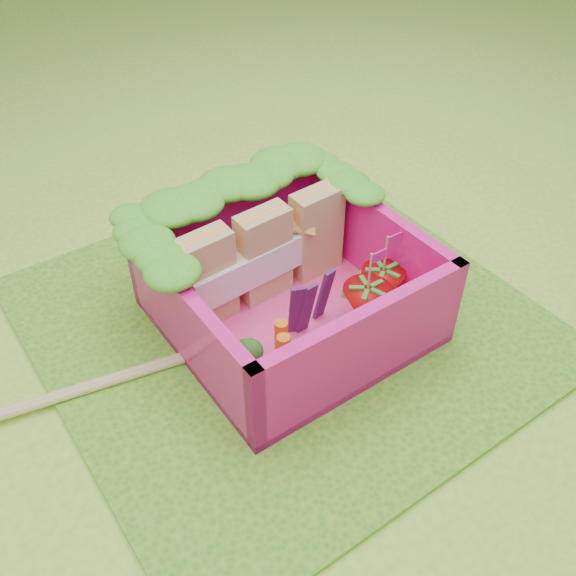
% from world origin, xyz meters
% --- Properties ---
extents(ground, '(14.00, 14.00, 0.00)m').
position_xyz_m(ground, '(0.00, 0.00, 0.00)').
color(ground, '#87C236').
rests_on(ground, ground).
extents(placemat, '(2.60, 2.60, 0.03)m').
position_xyz_m(placemat, '(0.00, 0.00, 0.01)').
color(placemat, '#459622').
rests_on(placemat, ground).
extents(bento_floor, '(1.30, 1.30, 0.05)m').
position_xyz_m(bento_floor, '(0.01, -0.04, 0.06)').
color(bento_floor, '#FF4195').
rests_on(bento_floor, placemat).
extents(bento_box, '(1.30, 1.30, 0.55)m').
position_xyz_m(bento_box, '(0.01, -0.04, 0.31)').
color(bento_box, '#EA1382').
rests_on(bento_box, placemat).
extents(lettuce_ruffle, '(1.43, 0.83, 0.11)m').
position_xyz_m(lettuce_ruffle, '(0.01, 0.45, 0.64)').
color(lettuce_ruffle, '#40991B').
rests_on(lettuce_ruffle, bento_box).
extents(sandwich_stack, '(1.06, 0.23, 0.55)m').
position_xyz_m(sandwich_stack, '(0.02, 0.20, 0.35)').
color(sandwich_stack, '#A58457').
rests_on(sandwich_stack, bento_floor).
extents(broccoli, '(0.32, 0.32, 0.27)m').
position_xyz_m(broccoli, '(-0.49, -0.33, 0.27)').
color(broccoli, '#6AA851').
rests_on(broccoli, bento_floor).
extents(carrot_sticks, '(0.12, 0.16, 0.27)m').
position_xyz_m(carrot_sticks, '(-0.24, -0.35, 0.21)').
color(carrot_sticks, orange).
rests_on(carrot_sticks, bento_floor).
extents(purple_wedges, '(0.27, 0.06, 0.38)m').
position_xyz_m(purple_wedges, '(0.03, -0.21, 0.27)').
color(purple_wedges, '#39164F').
rests_on(purple_wedges, bento_floor).
extents(strawberry_left, '(0.27, 0.27, 0.51)m').
position_xyz_m(strawberry_left, '(0.30, -0.36, 0.22)').
color(strawberry_left, red).
rests_on(strawberry_left, bento_floor).
extents(strawberry_right, '(0.25, 0.25, 0.49)m').
position_xyz_m(strawberry_right, '(0.48, -0.28, 0.21)').
color(strawberry_right, red).
rests_on(strawberry_right, bento_floor).
extents(snap_peas, '(0.86, 0.60, 0.05)m').
position_xyz_m(snap_peas, '(0.30, -0.32, 0.11)').
color(snap_peas, '#55BD3B').
rests_on(snap_peas, bento_floor).
extents(chopsticks, '(2.39, 0.52, 0.04)m').
position_xyz_m(chopsticks, '(-1.05, 0.11, 0.05)').
color(chopsticks, tan).
rests_on(chopsticks, placemat).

